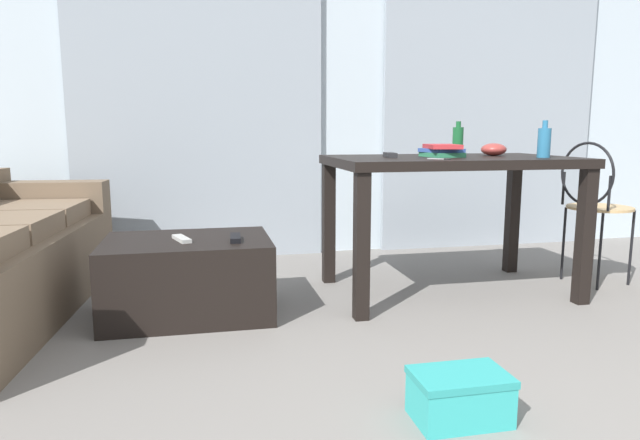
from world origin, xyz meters
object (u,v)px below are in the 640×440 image
object	(u,v)px
bowl	(494,149)
tv_remote_secondary	(182,239)
craft_table	(450,176)
tv_remote_on_table	(390,155)
shoebox	(460,396)
bottle_far	(544,142)
book_stack	(442,150)
scissors	(442,159)
wire_chair	(593,196)
coffee_table	(188,277)
bottle_near	(458,140)
tv_remote_primary	(235,238)

from	to	relation	value
bowl	tv_remote_secondary	world-z (taller)	bowl
craft_table	tv_remote_on_table	size ratio (longest dim) A/B	8.75
shoebox	bowl	bearing A→B (deg)	58.45
bowl	tv_remote_secondary	distance (m)	1.84
bowl	tv_remote_secondary	size ratio (longest dim) A/B	0.82
bottle_far	bowl	size ratio (longest dim) A/B	1.38
book_stack	scissors	bearing A→B (deg)	-113.89
bowl	wire_chair	bearing A→B (deg)	-7.56
craft_table	shoebox	size ratio (longest dim) A/B	4.37
wire_chair	bottle_far	bearing A→B (deg)	-159.10
coffee_table	bowl	size ratio (longest dim) A/B	5.65
bottle_far	bottle_near	bearing A→B (deg)	122.22
bowl	scissors	distance (m)	0.57
wire_chair	tv_remote_primary	size ratio (longest dim) A/B	4.93
tv_remote_primary	shoebox	world-z (taller)	tv_remote_primary
bowl	tv_remote_on_table	world-z (taller)	bowl
bottle_far	bowl	bearing A→B (deg)	119.48
coffee_table	shoebox	bearing A→B (deg)	-55.54
craft_table	tv_remote_on_table	distance (m)	0.37
tv_remote_primary	bottle_near	bearing A→B (deg)	20.95
coffee_table	bottle_near	world-z (taller)	bottle_near
tv_remote_primary	tv_remote_secondary	bearing A→B (deg)	172.29
bottle_near	bottle_far	bearing A→B (deg)	-57.78
scissors	tv_remote_primary	bearing A→B (deg)	176.16
wire_chair	bowl	xyz separation A→B (m)	(-0.62, 0.08, 0.28)
coffee_table	tv_remote_primary	bearing A→B (deg)	-19.76
craft_table	tv_remote_secondary	world-z (taller)	craft_table
book_stack	scissors	world-z (taller)	book_stack
craft_table	scissors	bearing A→B (deg)	-123.46
coffee_table	tv_remote_secondary	distance (m)	0.21
craft_table	bottle_near	xyz separation A→B (m)	(0.17, 0.26, 0.19)
tv_remote_on_table	tv_remote_primary	xyz separation A→B (m)	(-0.86, -0.19, -0.39)
bowl	shoebox	distance (m)	1.84
shoebox	wire_chair	bearing A→B (deg)	41.99
tv_remote_on_table	tv_remote_secondary	world-z (taller)	tv_remote_on_table
craft_table	wire_chair	distance (m)	0.94
bottle_far	bowl	xyz separation A→B (m)	(-0.15, 0.26, -0.05)
coffee_table	scissors	xyz separation A→B (m)	(1.29, -0.16, 0.59)
bottle_far	scissors	world-z (taller)	bottle_far
bottle_far	book_stack	bearing A→B (deg)	159.45
bottle_near	bowl	xyz separation A→B (m)	(0.14, -0.19, -0.05)
coffee_table	shoebox	xyz separation A→B (m)	(0.87, -1.27, -0.11)
bottle_far	tv_remote_on_table	xyz separation A→B (m)	(-0.80, 0.20, -0.07)
scissors	craft_table	bearing A→B (deg)	56.54
craft_table	wire_chair	xyz separation A→B (m)	(0.93, -0.01, -0.14)
book_stack	tv_remote_on_table	bearing A→B (deg)	177.65
book_stack	craft_table	bearing A→B (deg)	1.03
bottle_near	shoebox	bearing A→B (deg)	-114.67
bottle_near	bowl	world-z (taller)	bottle_near
book_stack	shoebox	size ratio (longest dim) A/B	0.98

